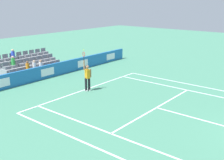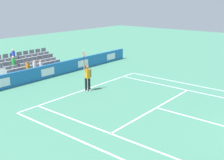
# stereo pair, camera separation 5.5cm
# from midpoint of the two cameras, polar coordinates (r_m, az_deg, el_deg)

# --- Properties ---
(line_baseline) EXTENTS (10.97, 0.10, 0.01)m
(line_baseline) POSITION_cam_midpoint_polar(r_m,az_deg,el_deg) (19.28, -5.18, -1.82)
(line_baseline) COLOR white
(line_baseline) RESTS_ON ground
(line_service) EXTENTS (8.23, 0.10, 0.01)m
(line_service) POSITION_cam_midpoint_polar(r_m,az_deg,el_deg) (16.14, 9.03, -5.62)
(line_service) COLOR white
(line_service) RESTS_ON ground
(line_centre_service) EXTENTS (0.10, 6.40, 0.01)m
(line_centre_service) POSITION_cam_midpoint_polar(r_m,az_deg,el_deg) (14.95, 19.76, -8.25)
(line_centre_service) COLOR white
(line_centre_service) RESTS_ON ground
(line_singles_sideline_left) EXTENTS (0.10, 11.89, 0.01)m
(line_singles_sideline_left) POSITION_cam_midpoint_polar(r_m,az_deg,el_deg) (12.78, 1.28, -11.52)
(line_singles_sideline_left) COLOR white
(line_singles_sideline_left) RESTS_ON ground
(line_singles_sideline_right) EXTENTS (0.10, 11.89, 0.01)m
(line_singles_sideline_right) POSITION_cam_midpoint_polar(r_m,az_deg,el_deg) (19.46, 16.34, -2.26)
(line_singles_sideline_right) COLOR white
(line_singles_sideline_right) RESTS_ON ground
(line_doubles_sideline_left) EXTENTS (0.10, 11.89, 0.01)m
(line_doubles_sideline_left) POSITION_cam_midpoint_polar(r_m,az_deg,el_deg) (11.86, -2.91, -13.91)
(line_doubles_sideline_left) COLOR white
(line_doubles_sideline_left) RESTS_ON ground
(line_doubles_sideline_right) EXTENTS (0.10, 11.89, 0.01)m
(line_doubles_sideline_right) POSITION_cam_midpoint_polar(r_m,az_deg,el_deg) (20.68, 17.84, -1.30)
(line_doubles_sideline_right) COLOR white
(line_doubles_sideline_right) RESTS_ON ground
(line_centre_mark) EXTENTS (0.10, 0.20, 0.01)m
(line_centre_mark) POSITION_cam_midpoint_polar(r_m,az_deg,el_deg) (19.21, -4.97, -1.88)
(line_centre_mark) COLOR white
(line_centre_mark) RESTS_ON ground
(sponsor_barrier) EXTENTS (19.40, 0.22, 1.04)m
(sponsor_barrier) POSITION_cam_midpoint_polar(r_m,az_deg,el_deg) (22.30, -13.31, 1.68)
(sponsor_barrier) COLOR #1E66AD
(sponsor_barrier) RESTS_ON ground
(tennis_player) EXTENTS (0.51, 0.42, 2.85)m
(tennis_player) POSITION_cam_midpoint_polar(r_m,az_deg,el_deg) (18.57, -5.17, 0.67)
(tennis_player) COLOR black
(tennis_player) RESTS_ON ground
(stadium_stand) EXTENTS (4.96, 2.85, 2.10)m
(stadium_stand) POSITION_cam_midpoint_polar(r_m,az_deg,el_deg) (24.11, -16.72, 2.57)
(stadium_stand) COLOR gray
(stadium_stand) RESTS_ON ground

